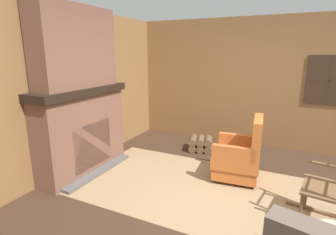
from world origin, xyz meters
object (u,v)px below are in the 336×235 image
at_px(oil_lamp_vase, 45,86).
at_px(decorative_plate_on_mantel, 76,80).
at_px(rocking_chair, 329,192).
at_px(storage_case, 101,79).
at_px(firewood_stack, 201,144).
at_px(armchair, 240,157).

xyz_separation_m(oil_lamp_vase, decorative_plate_on_mantel, (-0.02, 0.59, 0.03)).
distance_m(rocking_chair, decorative_plate_on_mantel, 3.66).
relative_size(oil_lamp_vase, storage_case, 1.05).
bearing_deg(firewood_stack, decorative_plate_on_mantel, -131.93).
height_order(oil_lamp_vase, decorative_plate_on_mantel, oil_lamp_vase).
bearing_deg(storage_case, oil_lamp_vase, -90.01).
height_order(armchair, firewood_stack, armchair).
bearing_deg(armchair, oil_lamp_vase, 24.26).
xyz_separation_m(rocking_chair, decorative_plate_on_mantel, (-3.50, -0.05, 1.06)).
height_order(rocking_chair, decorative_plate_on_mantel, decorative_plate_on_mantel).
relative_size(rocking_chair, firewood_stack, 2.32).
xyz_separation_m(firewood_stack, storage_case, (-1.47, -1.10, 1.31)).
xyz_separation_m(firewood_stack, decorative_plate_on_mantel, (-1.49, -1.66, 1.35)).
relative_size(storage_case, decorative_plate_on_mantel, 0.94).
distance_m(armchair, rocking_chair, 1.31).
distance_m(armchair, storage_case, 2.63).
bearing_deg(armchair, decorative_plate_on_mantel, 12.37).
distance_m(armchair, firewood_stack, 1.29).
relative_size(armchair, storage_case, 4.63).
bearing_deg(oil_lamp_vase, storage_case, 89.99).
xyz_separation_m(storage_case, decorative_plate_on_mantel, (-0.02, -0.56, 0.04)).
bearing_deg(oil_lamp_vase, decorative_plate_on_mantel, 91.95).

